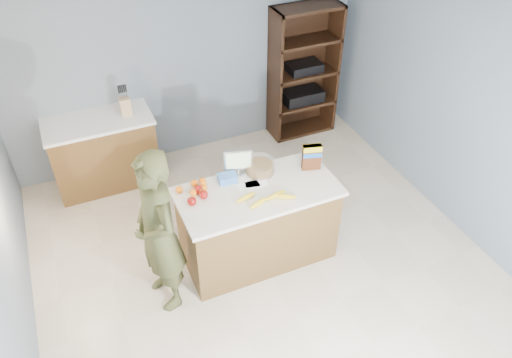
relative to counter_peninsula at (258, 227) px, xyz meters
name	(u,v)px	position (x,y,z in m)	size (l,w,h in m)	color
floor	(270,274)	(0.00, -0.30, -0.42)	(4.50, 5.00, 0.02)	beige
walls	(273,141)	(0.00, -0.30, 1.24)	(4.52, 5.02, 2.51)	slate
counter_peninsula	(258,227)	(0.00, 0.00, 0.00)	(1.56, 0.76, 0.90)	brown
back_cabinet	(104,152)	(-1.20, 1.90, 0.04)	(1.24, 0.62, 0.90)	brown
shelving_unit	(302,74)	(1.55, 2.05, 0.45)	(0.90, 0.40, 1.80)	black
person	(158,234)	(-1.02, -0.14, 0.43)	(0.62, 0.40, 1.69)	#3D4021
knife_block	(125,106)	(-0.86, 1.87, 0.60)	(0.12, 0.10, 0.31)	tan
envelopes	(252,184)	(-0.02, 0.10, 0.49)	(0.31, 0.16, 0.00)	white
bananas	(266,198)	(0.01, -0.16, 0.51)	(0.56, 0.26, 0.05)	yellow
apples	(198,195)	(-0.56, 0.11, 0.53)	(0.21, 0.22, 0.09)	maroon
oranges	(197,187)	(-0.53, 0.23, 0.52)	(0.31, 0.23, 0.07)	orange
blue_carton	(227,178)	(-0.22, 0.24, 0.52)	(0.18, 0.12, 0.08)	blue
salad_bowl	(260,167)	(0.13, 0.26, 0.54)	(0.30, 0.30, 0.13)	#267219
tv	(238,161)	(-0.08, 0.31, 0.64)	(0.28, 0.12, 0.28)	silver
cereal_box	(312,155)	(0.63, 0.10, 0.65)	(0.20, 0.12, 0.28)	#592B14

